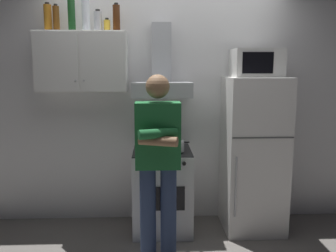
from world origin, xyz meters
name	(u,v)px	position (x,y,z in m)	size (l,w,h in m)	color
ground_plane	(168,240)	(0.00, 0.00, 0.00)	(7.00, 7.00, 0.00)	slate
back_wall_tiled	(166,99)	(0.00, 0.60, 1.35)	(4.80, 0.10, 2.70)	white
upper_cabinet	(83,62)	(-0.85, 0.37, 1.75)	(0.90, 0.37, 0.60)	white
stove_oven	(162,190)	(-0.05, 0.25, 0.43)	(0.60, 0.62, 0.87)	silver
range_hood	(162,77)	(-0.05, 0.38, 1.60)	(0.60, 0.44, 0.75)	#B7BABF
refrigerator	(253,155)	(0.90, 0.25, 0.80)	(0.60, 0.62, 1.60)	white
microwave	(257,63)	(0.90, 0.27, 1.74)	(0.48, 0.37, 0.28)	silver
person_standing	(158,162)	(-0.10, -0.36, 0.90)	(0.38, 0.33, 1.64)	navy
cooking_pot	(176,146)	(0.08, 0.13, 0.93)	(0.28, 0.18, 0.11)	#B7BABF
bottle_wine_green	(72,14)	(-0.94, 0.36, 2.22)	(0.07, 0.07, 0.35)	#19471E
bottle_liquor_amber	(48,18)	(-1.19, 0.42, 2.18)	(0.08, 0.08, 0.28)	#B7721E
bottle_vodka_clear	(86,14)	(-0.80, 0.36, 2.21)	(0.08, 0.08, 0.34)	silver
bottle_spice_jar	(107,26)	(-0.60, 0.39, 2.11)	(0.06, 0.06, 0.13)	gold
bottle_canister_steel	(98,21)	(-0.69, 0.40, 2.15)	(0.08, 0.08, 0.22)	#B2B5BA
bottle_beer_brown	(56,18)	(-1.09, 0.38, 2.17)	(0.06, 0.06, 0.26)	brown
bottle_rum_dark	(116,18)	(-0.50, 0.39, 2.18)	(0.07, 0.07, 0.28)	#47230F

